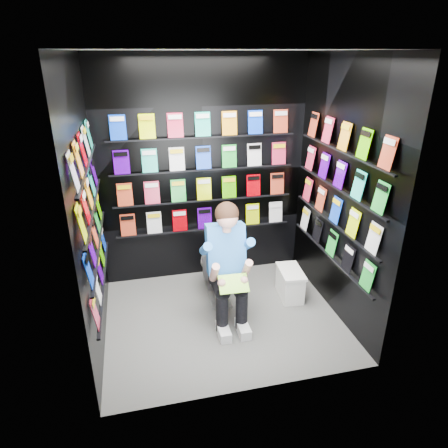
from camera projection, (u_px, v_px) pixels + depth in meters
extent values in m
plane|color=#565654|center=(223.00, 318.00, 4.22)|extent=(2.40, 2.40, 0.00)
plane|color=white|center=(223.00, 50.00, 3.18)|extent=(2.40, 2.40, 0.00)
cube|color=black|center=(203.00, 173.00, 4.59)|extent=(2.40, 0.04, 2.60)
cube|color=black|center=(255.00, 251.00, 2.81)|extent=(2.40, 0.04, 2.60)
cube|color=black|center=(88.00, 213.00, 3.45)|extent=(0.04, 2.00, 2.60)
cube|color=black|center=(341.00, 193.00, 3.95)|extent=(0.04, 2.00, 2.60)
imported|color=white|center=(217.00, 266.00, 4.49)|extent=(0.45, 0.77, 0.73)
cube|color=white|center=(290.00, 284.00, 4.54)|extent=(0.26, 0.43, 0.31)
cube|color=white|center=(291.00, 271.00, 4.47)|extent=(0.28, 0.45, 0.03)
cube|color=green|center=(234.00, 284.00, 3.75)|extent=(0.29, 0.18, 0.12)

